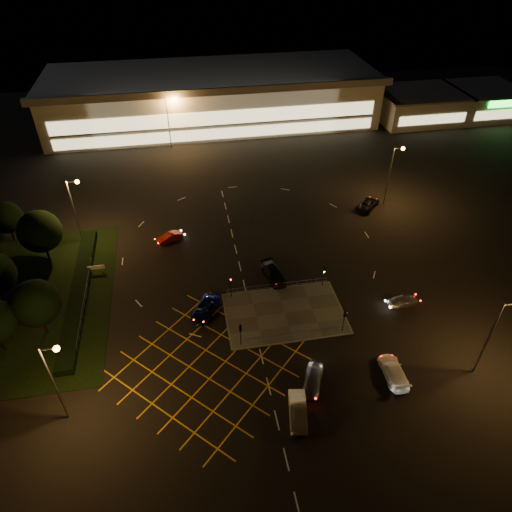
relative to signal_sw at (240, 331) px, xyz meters
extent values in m
plane|color=black|center=(4.00, 5.99, -2.37)|extent=(180.00, 180.00, 0.00)
cube|color=#4C4944|center=(6.00, 3.99, -2.31)|extent=(14.00, 9.00, 0.12)
cube|color=black|center=(-24.00, 11.99, -2.33)|extent=(18.00, 30.00, 0.08)
cube|color=black|center=(-19.00, 11.99, -1.87)|extent=(2.00, 26.00, 1.00)
cube|color=beige|center=(4.00, 67.99, 2.63)|extent=(70.00, 25.00, 10.00)
cube|color=slate|center=(4.00, 67.99, 7.83)|extent=(72.00, 26.50, 0.60)
cube|color=#FFEAA5|center=(4.00, 55.44, 2.63)|extent=(66.00, 0.20, 3.00)
cube|color=#FFEAA5|center=(4.00, 55.44, -0.57)|extent=(66.00, 0.20, 2.20)
cube|color=beige|center=(50.00, 59.99, 0.63)|extent=(18.00, 14.00, 6.00)
cube|color=slate|center=(50.00, 59.99, 3.78)|extent=(18.80, 14.80, 0.40)
cube|color=#FFEAA5|center=(50.00, 52.94, 0.23)|extent=(15.30, 0.20, 2.00)
cube|color=beige|center=(66.00, 59.99, 0.63)|extent=(14.00, 14.00, 6.00)
cube|color=slate|center=(66.00, 59.99, 3.78)|extent=(14.80, 14.80, 0.40)
cube|color=#FFEAA5|center=(66.00, 52.94, 0.23)|extent=(11.90, 0.20, 2.00)
cube|color=#19E533|center=(66.00, 52.84, 2.63)|extent=(7.00, 0.30, 1.40)
cylinder|color=slate|center=(-18.00, -6.01, 2.63)|extent=(0.20, 0.20, 10.00)
cylinder|color=slate|center=(-17.30, -6.01, 7.43)|extent=(1.40, 0.12, 0.12)
sphere|color=orange|center=(-16.60, -6.01, 7.38)|extent=(0.56, 0.56, 0.56)
cylinder|color=slate|center=(24.00, -8.01, 2.63)|extent=(0.20, 0.20, 10.00)
cylinder|color=slate|center=(24.70, -8.01, 7.43)|extent=(1.40, 0.12, 0.12)
cylinder|color=slate|center=(-20.00, 23.99, 2.63)|extent=(0.20, 0.20, 10.00)
cylinder|color=slate|center=(-19.30, 23.99, 7.43)|extent=(1.40, 0.12, 0.12)
sphere|color=orange|center=(-18.60, 23.99, 7.38)|extent=(0.56, 0.56, 0.56)
cylinder|color=slate|center=(28.00, 25.99, 2.63)|extent=(0.20, 0.20, 10.00)
cylinder|color=slate|center=(28.70, 25.99, 7.43)|extent=(1.40, 0.12, 0.12)
sphere|color=orange|center=(29.40, 25.99, 7.38)|extent=(0.56, 0.56, 0.56)
cylinder|color=slate|center=(-6.00, 53.99, 2.63)|extent=(0.20, 0.20, 10.00)
cylinder|color=slate|center=(-5.30, 53.99, 7.43)|extent=(1.40, 0.12, 0.12)
sphere|color=orange|center=(-4.60, 53.99, 7.38)|extent=(0.56, 0.56, 0.56)
cylinder|color=slate|center=(34.00, 55.99, 2.63)|extent=(0.20, 0.20, 10.00)
cylinder|color=slate|center=(34.70, 55.99, 7.43)|extent=(1.40, 0.12, 0.12)
sphere|color=orange|center=(35.40, 55.99, 7.38)|extent=(0.56, 0.56, 0.56)
cylinder|color=black|center=(0.00, -0.01, -0.75)|extent=(0.10, 0.10, 3.00)
cube|color=black|center=(0.00, -0.01, 0.45)|extent=(0.28, 0.18, 0.90)
sphere|color=#19FF33|center=(0.00, 0.12, 0.45)|extent=(0.16, 0.16, 0.16)
cylinder|color=black|center=(12.00, -0.01, -0.75)|extent=(0.10, 0.10, 3.00)
cube|color=black|center=(12.00, -0.01, 0.45)|extent=(0.28, 0.18, 0.90)
sphere|color=#19FF33|center=(12.00, 0.12, 0.45)|extent=(0.16, 0.16, 0.16)
cylinder|color=black|center=(0.00, 7.99, -0.75)|extent=(0.10, 0.10, 3.00)
cube|color=black|center=(0.00, 7.99, 0.45)|extent=(0.28, 0.18, 0.90)
sphere|color=#FF0C0C|center=(0.00, 7.86, 0.45)|extent=(0.16, 0.16, 0.16)
cylinder|color=black|center=(12.00, 7.99, -0.75)|extent=(0.10, 0.10, 3.00)
cube|color=black|center=(12.00, 7.99, 0.45)|extent=(0.28, 0.18, 0.90)
sphere|color=#19FF33|center=(12.00, 7.86, 0.45)|extent=(0.16, 0.16, 0.16)
cylinder|color=black|center=(-26.00, 3.99, -1.11)|extent=(0.36, 0.36, 2.52)
cylinder|color=black|center=(-28.00, 11.99, -1.02)|extent=(0.36, 0.36, 2.70)
cylinder|color=black|center=(-24.00, 19.99, -0.93)|extent=(0.36, 0.36, 2.88)
sphere|color=black|center=(-24.00, 19.99, 2.59)|extent=(5.76, 5.76, 5.76)
cylinder|color=black|center=(-30.00, 25.99, -1.20)|extent=(0.36, 0.36, 2.34)
sphere|color=black|center=(-30.00, 25.99, 1.66)|extent=(4.68, 4.68, 4.68)
cylinder|color=black|center=(-22.00, 5.99, -1.02)|extent=(0.36, 0.36, 2.70)
sphere|color=black|center=(-22.00, 5.99, 2.28)|extent=(5.40, 5.40, 5.40)
imported|color=#A8AAAF|center=(6.54, -6.59, -1.61)|extent=(3.47, 4.77, 1.51)
imported|color=#BCBCBC|center=(4.09, -9.88, -1.60)|extent=(2.43, 4.89, 1.54)
imported|color=#0C174D|center=(-3.50, 5.83, -1.68)|extent=(4.25, 5.46, 1.38)
imported|color=black|center=(6.10, 10.80, -1.62)|extent=(3.14, 5.50, 1.50)
imported|color=silver|center=(20.80, 2.93, -1.70)|extent=(4.01, 1.88, 1.33)
imported|color=#97170B|center=(-7.26, 21.82, -1.76)|extent=(3.91, 2.61, 1.22)
imported|color=black|center=(25.00, 25.51, -1.67)|extent=(5.20, 5.19, 1.40)
imported|color=white|center=(15.21, -7.05, -1.63)|extent=(2.27, 5.16, 1.48)
camera|label=1|loc=(-4.44, -34.28, 37.45)|focal=32.00mm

